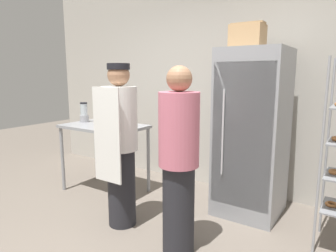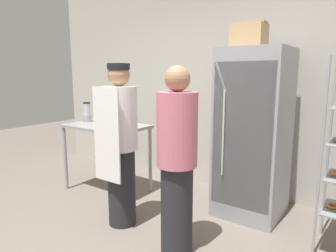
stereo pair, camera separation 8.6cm
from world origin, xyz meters
name	(u,v)px [view 1 (the left image)]	position (x,y,z in m)	size (l,w,h in m)	color
back_wall	(226,78)	(0.00, 2.17, 1.50)	(6.40, 0.12, 3.01)	#B7B2A8
refrigerator	(252,133)	(0.58, 1.57, 0.91)	(0.68, 0.74, 1.82)	gray
prep_counter	(104,133)	(-1.23, 1.10, 0.79)	(1.07, 0.68, 0.90)	gray
donut_box	(111,122)	(-1.13, 1.13, 0.95)	(0.25, 0.24, 0.28)	white
blender_pitcher	(84,113)	(-1.64, 1.13, 1.02)	(0.12, 0.12, 0.27)	#99999E
cardboard_storage_box	(248,36)	(0.47, 1.59, 1.95)	(0.35, 0.27, 0.27)	tan
person_baker	(120,144)	(-0.43, 0.54, 0.86)	(0.35, 0.37, 1.66)	#232328
person_customer	(179,161)	(0.32, 0.45, 0.83)	(0.34, 0.34, 1.62)	#232328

